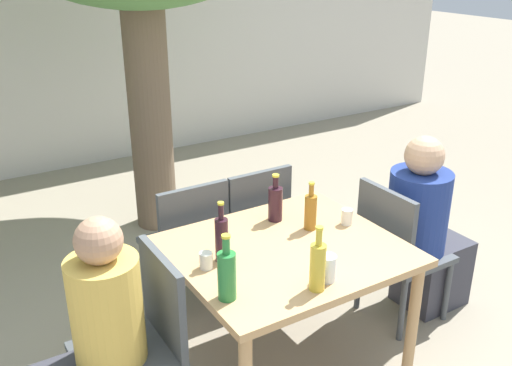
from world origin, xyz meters
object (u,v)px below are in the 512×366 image
object	(u,v)px
patio_chair_1	(396,246)
wine_bottle_4	(275,203)
patio_chair_0	(143,335)
drinking_glass_0	(347,217)
amber_bottle_3	(311,211)
drinking_glass_2	(327,268)
person_seated_1	(425,234)
patio_chair_2	(187,240)
green_bottle_0	(227,274)
drinking_glass_1	(206,260)
oil_cruet_2	(318,266)
patio_chair_3	(251,222)
wine_bottle_1	(222,238)
dining_table_front	(286,262)
person_seated_0	(91,354)

from	to	relation	value
patio_chair_1	wine_bottle_4	xyz separation A→B (m)	(-0.67, 0.30, 0.33)
patio_chair_0	drinking_glass_0	size ratio (longest dim) A/B	10.08
amber_bottle_3	drinking_glass_2	distance (m)	0.52
patio_chair_0	person_seated_1	bearing A→B (deg)	90.00
patio_chair_2	wine_bottle_4	bearing A→B (deg)	128.99
green_bottle_0	drinking_glass_1	world-z (taller)	green_bottle_0
patio_chair_2	oil_cruet_2	distance (m)	1.18
patio_chair_2	wine_bottle_4	size ratio (longest dim) A/B	3.27
oil_cruet_2	drinking_glass_1	xyz separation A→B (m)	(-0.34, 0.42, -0.08)
drinking_glass_0	drinking_glass_2	xyz separation A→B (m)	(-0.45, -0.39, 0.02)
patio_chair_0	patio_chair_2	world-z (taller)	same
patio_chair_3	drinking_glass_2	bearing A→B (deg)	77.24
person_seated_1	green_bottle_0	world-z (taller)	person_seated_1
green_bottle_0	amber_bottle_3	size ratio (longest dim) A/B	1.13
wine_bottle_4	drinking_glass_2	xyz separation A→B (m)	(-0.14, -0.65, -0.04)
patio_chair_1	wine_bottle_1	world-z (taller)	wine_bottle_1
green_bottle_0	wine_bottle_4	distance (m)	0.81
patio_chair_1	green_bottle_0	xyz separation A→B (m)	(-1.28, -0.24, 0.35)
wine_bottle_1	oil_cruet_2	distance (m)	0.51
person_seated_1	amber_bottle_3	distance (m)	0.87
wine_bottle_1	amber_bottle_3	distance (m)	0.57
dining_table_front	drinking_glass_1	world-z (taller)	drinking_glass_1
wine_bottle_1	amber_bottle_3	size ratio (longest dim) A/B	1.15
person_seated_1	drinking_glass_0	xyz separation A→B (m)	(-0.60, 0.04, 0.25)
patio_chair_1	wine_bottle_1	size ratio (longest dim) A/B	2.85
person_seated_0	amber_bottle_3	bearing A→B (deg)	94.77
dining_table_front	person_seated_0	distance (m)	1.05
person_seated_1	drinking_glass_1	size ratio (longest dim) A/B	14.33
patio_chair_2	drinking_glass_2	bearing A→B (deg)	100.92
patio_chair_1	drinking_glass_0	distance (m)	0.46
patio_chair_2	green_bottle_0	xyz separation A→B (m)	(-0.25, -0.97, 0.35)
person_seated_0	drinking_glass_2	distance (m)	1.12
green_bottle_0	wine_bottle_4	world-z (taller)	green_bottle_0
patio_chair_0	green_bottle_0	bearing A→B (deg)	53.30
drinking_glass_0	amber_bottle_3	bearing A→B (deg)	163.16
dining_table_front	person_seated_1	size ratio (longest dim) A/B	0.97
green_bottle_0	drinking_glass_0	bearing A→B (deg)	17.14
wine_bottle_1	oil_cruet_2	xyz separation A→B (m)	(0.24, -0.44, 0.00)
oil_cruet_2	drinking_glass_1	size ratio (longest dim) A/B	3.86
patio_chair_1	drinking_glass_1	bearing A→B (deg)	88.37
patio_chair_1	amber_bottle_3	xyz separation A→B (m)	(-0.57, 0.11, 0.33)
dining_table_front	drinking_glass_2	xyz separation A→B (m)	(-0.02, -0.35, 0.15)
amber_bottle_3	patio_chair_3	bearing A→B (deg)	89.91
wine_bottle_1	drinking_glass_0	distance (m)	0.78
patio_chair_0	amber_bottle_3	world-z (taller)	amber_bottle_3
patio_chair_1	drinking_glass_0	world-z (taller)	patio_chair_1
drinking_glass_0	drinking_glass_2	size ratio (longest dim) A/B	0.70
patio_chair_0	drinking_glass_2	size ratio (longest dim) A/B	7.07
amber_bottle_3	wine_bottle_4	xyz separation A→B (m)	(-0.10, 0.19, 0.00)
dining_table_front	person_seated_0	size ratio (longest dim) A/B	0.99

